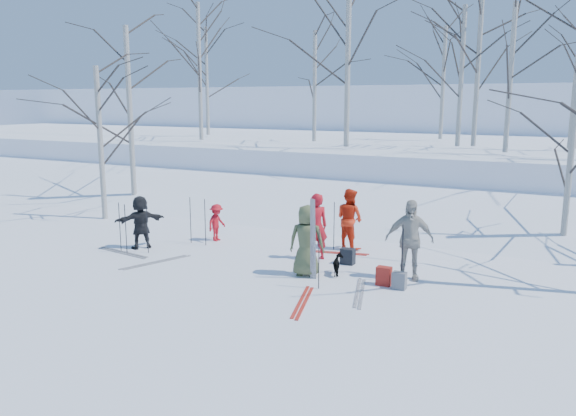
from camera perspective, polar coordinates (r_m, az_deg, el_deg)
The scene contains 42 objects.
ground at distance 13.66m, azimuth -2.94°, elevation -6.42°, with size 120.00×120.00×0.00m, color white.
snow_ramp at distance 19.78m, azimuth 7.42°, elevation -0.61°, with size 70.00×9.50×1.40m, color white.
snow_plateau at distance 29.15m, azimuth 14.35°, elevation 4.51°, with size 70.00×18.00×2.20m, color white.
far_hill at distance 49.70m, azimuth 20.15°, elevation 7.84°, with size 90.00×30.00×6.00m, color white.
skier_olive_center at distance 13.10m, azimuth 1.90°, elevation -3.32°, with size 0.83×0.54×1.69m, color #475130.
skier_red_north at distance 14.45m, azimuth 2.85°, elevation -1.89°, with size 0.63×0.42×1.74m, color #B7111C.
skier_redor_behind at distance 15.59m, azimuth 6.27°, elevation -1.10°, with size 0.82×0.64×1.69m, color red.
skier_red_seated at distance 16.54m, azimuth -7.26°, elevation -1.48°, with size 0.70×0.40×1.09m, color #B7111C.
skier_cream_east at distance 13.12m, azimuth 12.22°, elevation -3.16°, with size 1.09×0.45×1.86m, color beige.
skier_grey_west at distance 16.07m, azimuth -14.74°, elevation -1.39°, with size 1.38×0.44×1.49m, color black.
dog at distance 13.34m, azimuth 5.14°, elevation -5.78°, with size 0.26×0.58×0.49m, color black.
upright_ski_left at distance 12.81m, azimuth 2.43°, elevation -3.18°, with size 0.07×0.02×1.90m, color silver.
upright_ski_right at distance 12.74m, azimuth 2.67°, elevation -3.25°, with size 0.07×0.02×1.90m, color silver.
ski_pair_a at distance 12.24m, azimuth 7.30°, elevation -8.52°, with size 0.75×1.87×0.02m, color silver, non-canonical shape.
ski_pair_b at distance 11.62m, azimuth 1.49°, elevation -9.52°, with size 0.72×1.88×0.02m, color #B32319, non-canonical shape.
ski_pair_c at distance 15.88m, azimuth -16.45°, elevation -4.35°, with size 1.91×0.45×0.02m, color silver, non-canonical shape.
ski_pair_d at distance 15.27m, azimuth 4.57°, elevation -4.53°, with size 1.89×0.64×0.02m, color #B32319, non-canonical shape.
ski_pair_e at distance 14.72m, azimuth -13.26°, elevation -5.38°, with size 0.83×1.86×0.02m, color silver, non-canonical shape.
ski_pole_a at distance 15.35m, azimuth 3.21°, elevation -1.89°, with size 0.02×0.02×1.34m, color black.
ski_pole_b at distance 15.53m, azimuth -14.10°, elevation -2.06°, with size 0.02×0.02×1.34m, color black.
ski_pole_c at distance 12.92m, azimuth 11.50°, elevation -4.55°, with size 0.02×0.02×1.34m, color black.
ski_pole_d at distance 15.46m, azimuth 4.70°, elevation -1.82°, with size 0.02×0.02×1.34m, color black.
ski_pole_e at distance 15.97m, azimuth -16.72°, elevation -1.84°, with size 0.02×0.02×1.34m, color black.
ski_pole_f at distance 16.03m, azimuth -8.41°, elevation -1.44°, with size 0.02×0.02×1.34m, color black.
ski_pole_g at distance 15.65m, azimuth -16.16°, elevation -2.06°, with size 0.02×0.02×1.34m, color black.
ski_pole_h at distance 12.24m, azimuth 3.16°, elevation -5.21°, with size 0.02×0.02×1.34m, color black.
ski_pole_i at distance 12.53m, azimuth 11.54°, elevation -5.04°, with size 0.02×0.02×1.34m, color black.
ski_pole_j at distance 16.37m, azimuth -9.88°, elevation -1.23°, with size 0.02×0.02×1.34m, color black.
backpack_red at distance 12.77m, azimuth 9.72°, elevation -6.83°, with size 0.32×0.22×0.42m, color maroon.
backpack_grey at distance 12.58m, azimuth 11.23°, elevation -7.25°, with size 0.30×0.20×0.38m, color slate.
backpack_dark at distance 14.24m, azimuth 6.09°, elevation -4.90°, with size 0.34×0.24×0.40m, color black.
birch_plateau_a at distance 27.49m, azimuth -8.97°, elevation 13.45°, with size 5.02×5.02×6.32m, color silver, non-canonical shape.
birch_plateau_c at distance 24.32m, azimuth 17.19°, elevation 12.61°, with size 4.51×4.51×5.59m, color silver, non-canonical shape.
birch_plateau_e at distance 28.67m, azimuth 15.47°, elevation 12.12°, with size 4.34×4.34×5.35m, color silver, non-canonical shape.
birch_plateau_h at distance 26.17m, azimuth 2.72°, elevation 12.21°, with size 4.06×4.06×4.95m, color silver, non-canonical shape.
birch_plateau_i at distance 31.40m, azimuth -8.25°, elevation 12.58°, with size 4.60×4.60×5.71m, color silver, non-canonical shape.
birch_plateau_j at distance 21.99m, azimuth 21.65°, elevation 12.13°, with size 4.27×4.27×5.25m, color silver, non-canonical shape.
birch_plateau_k at distance 23.20m, azimuth 6.10°, elevation 14.94°, with size 5.54×5.54×7.06m, color silver, non-canonical shape.
birch_plateau_l at distance 24.52m, azimuth 18.72°, elevation 13.20°, with size 4.93×4.93×6.19m, color silver, non-canonical shape.
birch_edge_a at distance 20.26m, azimuth -18.51°, elevation 6.18°, with size 4.24×4.24×5.20m, color silver, non-canonical shape.
birch_edge_d at distance 22.82m, azimuth -15.74°, elevation 8.87°, with size 5.39×5.39×6.84m, color silver, non-canonical shape.
birch_edge_e at distance 16.86m, azimuth 26.70°, elevation 3.54°, with size 3.74×3.74×4.49m, color silver, non-canonical shape.
Camera 1 is at (6.67, -11.21, 4.06)m, focal length 35.00 mm.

